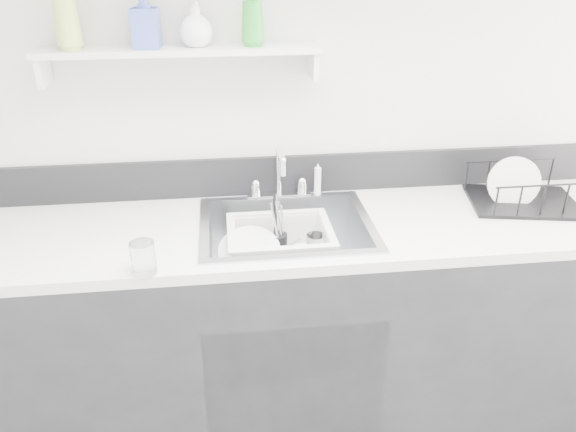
{
  "coord_description": "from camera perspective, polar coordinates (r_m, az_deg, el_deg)",
  "views": [
    {
      "loc": [
        -0.22,
        -0.66,
        1.87
      ],
      "look_at": [
        0.0,
        1.14,
        0.98
      ],
      "focal_mm": 35.0,
      "sensor_mm": 36.0,
      "label": 1
    }
  ],
  "objects": [
    {
      "name": "faucet",
      "position": [
        2.28,
        -0.91,
        3.24
      ],
      "size": [
        0.26,
        0.18,
        0.23
      ],
      "color": "silver",
      "rests_on": "counter_run"
    },
    {
      "name": "room_shell",
      "position": [
        1.08,
        5.1,
        16.35
      ],
      "size": [
        3.5,
        3.0,
        2.6
      ],
      "color": "silver",
      "rests_on": "ground"
    },
    {
      "name": "utensil_cup",
      "position": [
        2.17,
        -1.01,
        -2.7
      ],
      "size": [
        0.07,
        0.07,
        0.24
      ],
      "rotation": [
        0.0,
        0.0,
        -0.14
      ],
      "color": "black",
      "rests_on": "wash_tub"
    },
    {
      "name": "soap_bottle_b",
      "position": [
        2.1,
        -14.33,
        18.88
      ],
      "size": [
        0.1,
        0.1,
        0.2
      ],
      "primitive_type": "imported",
      "rotation": [
        0.0,
        0.0,
        -0.1
      ],
      "color": "#4A5FC3",
      "rests_on": "wall_shelf"
    },
    {
      "name": "wash_tub",
      "position": [
        2.13,
        -0.81,
        -3.14
      ],
      "size": [
        0.4,
        0.33,
        0.15
      ],
      "primitive_type": null,
      "rotation": [
        0.0,
        0.0,
        -0.02
      ],
      "color": "white",
      "rests_on": "sink"
    },
    {
      "name": "soap_bottle_a",
      "position": [
        2.13,
        -21.64,
        18.44
      ],
      "size": [
        0.11,
        0.11,
        0.23
      ],
      "primitive_type": "imported",
      "rotation": [
        0.0,
        0.0,
        0.38
      ],
      "color": "#BBD65C",
      "rests_on": "wall_shelf"
    },
    {
      "name": "backsplash",
      "position": [
        2.32,
        -1.05,
        4.19
      ],
      "size": [
        3.2,
        0.02,
        0.16
      ],
      "primitive_type": "cube",
      "color": "black",
      "rests_on": "counter_run"
    },
    {
      "name": "side_sprayer",
      "position": [
        2.31,
        3.03,
        3.74
      ],
      "size": [
        0.03,
        0.03,
        0.14
      ],
      "primitive_type": "cylinder",
      "color": "white",
      "rests_on": "counter_run"
    },
    {
      "name": "soap_bottle_d",
      "position": [
        2.08,
        -3.63,
        19.71
      ],
      "size": [
        0.11,
        0.11,
        0.21
      ],
      "primitive_type": "imported",
      "rotation": [
        0.0,
        0.0,
        0.43
      ],
      "color": "green",
      "rests_on": "wall_shelf"
    },
    {
      "name": "dish_rack",
      "position": [
        2.42,
        22.96,
        2.76
      ],
      "size": [
        0.47,
        0.38,
        0.14
      ],
      "primitive_type": null,
      "rotation": [
        0.0,
        0.0,
        -0.19
      ],
      "color": "black",
      "rests_on": "counter_run"
    },
    {
      "name": "bowl_small",
      "position": [
        2.09,
        1.87,
        -5.14
      ],
      "size": [
        0.11,
        0.11,
        0.03
      ],
      "primitive_type": "imported",
      "rotation": [
        0.0,
        0.0,
        -0.1
      ],
      "color": "white",
      "rests_on": "wash_tub"
    },
    {
      "name": "sink",
      "position": [
        2.13,
        -0.16,
        -3.04
      ],
      "size": [
        0.64,
        0.52,
        0.2
      ],
      "primitive_type": null,
      "color": "silver",
      "rests_on": "counter_run"
    },
    {
      "name": "tumbler_counter",
      "position": [
        1.82,
        -14.49,
        -4.15
      ],
      "size": [
        0.1,
        0.1,
        0.11
      ],
      "primitive_type": "cylinder",
      "rotation": [
        0.0,
        0.0,
        -0.28
      ],
      "color": "white",
      "rests_on": "counter_run"
    },
    {
      "name": "tumbler_in_tub",
      "position": [
        2.15,
        2.8,
        -3.14
      ],
      "size": [
        0.09,
        0.09,
        0.1
      ],
      "primitive_type": "cylinder",
      "rotation": [
        0.0,
        0.0,
        -0.37
      ],
      "color": "white",
      "rests_on": "wash_tub"
    },
    {
      "name": "counter_run",
      "position": [
        2.33,
        -0.15,
        -11.02
      ],
      "size": [
        3.2,
        0.62,
        0.92
      ],
      "color": "black",
      "rests_on": "ground"
    },
    {
      "name": "wall_shelf",
      "position": [
        2.11,
        -10.84,
        15.98
      ],
      "size": [
        1.0,
        0.16,
        0.12
      ],
      "color": "silver",
      "rests_on": "room_shell"
    },
    {
      "name": "ladle",
      "position": [
        2.14,
        -1.38,
        -3.68
      ],
      "size": [
        0.27,
        0.23,
        0.07
      ],
      "primitive_type": null,
      "rotation": [
        0.0,
        0.0,
        -0.62
      ],
      "color": "silver",
      "rests_on": "wash_tub"
    },
    {
      "name": "soap_bottle_c",
      "position": [
        2.09,
        -9.35,
        18.63
      ],
      "size": [
        0.12,
        0.12,
        0.15
      ],
      "primitive_type": "imported",
      "rotation": [
        0.0,
        0.0,
        -0.02
      ],
      "color": "white",
      "rests_on": "wall_shelf"
    },
    {
      "name": "plate_stack",
      "position": [
        2.12,
        -3.7,
        -4.2
      ],
      "size": [
        0.28,
        0.27,
        0.11
      ],
      "rotation": [
        0.0,
        0.0,
        -0.42
      ],
      "color": "white",
      "rests_on": "wash_tub"
    }
  ]
}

